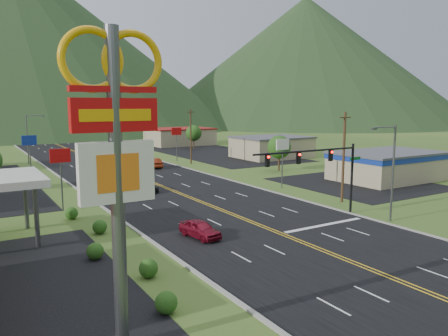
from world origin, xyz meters
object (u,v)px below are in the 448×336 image
car_dark_mid (146,186)px  car_red_far (154,163)px  streetlight_east (391,166)px  streetlight_west (29,136)px  car_red_near (200,229)px  traffic_signal (323,163)px  pylon_sign (115,141)px

car_dark_mid → car_red_far: 20.55m
streetlight_east → streetlight_west: same height
streetlight_east → car_red_far: bearing=97.2°
streetlight_east → car_red_near: size_ratio=2.15×
streetlight_west → car_red_far: bearing=-43.5°
car_red_near → car_dark_mid: bearing=71.3°
streetlight_east → car_red_far: 44.15m
streetlight_west → car_red_near: streetlight_west is taller
car_red_far → streetlight_west: bearing=-37.8°
traffic_signal → streetlight_east: 6.17m
pylon_sign → traffic_signal: size_ratio=1.07×
pylon_sign → car_dark_mid: (13.93, 32.98, -8.61)m
streetlight_east → car_red_far: (-5.54, 43.59, -4.36)m
streetlight_west → car_dark_mid: size_ratio=1.89×
streetlight_east → car_red_near: bearing=165.3°
traffic_signal → car_red_near: size_ratio=3.12×
car_red_near → car_red_far: car_red_far is taller
car_red_far → pylon_sign: bearing=72.0°
car_red_near → car_dark_mid: (3.24, 20.37, -0.02)m
streetlight_west → car_red_far: 24.26m
traffic_signal → car_dark_mid: traffic_signal is taller
car_red_far → car_dark_mid: bearing=70.6°
streetlight_west → pylon_sign: bearing=-94.5°
traffic_signal → car_dark_mid: 23.52m
pylon_sign → car_dark_mid: bearing=67.1°
streetlight_west → car_dark_mid: (8.61, -35.02, -4.49)m
traffic_signal → car_red_far: bearing=91.2°
pylon_sign → streetlight_west: (5.32, 68.00, -4.12)m
car_red_near → car_dark_mid: 20.63m
traffic_signal → car_red_far: traffic_signal is taller
streetlight_west → car_red_near: (5.37, -55.40, -4.47)m
car_red_near → car_dark_mid: car_red_near is taller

